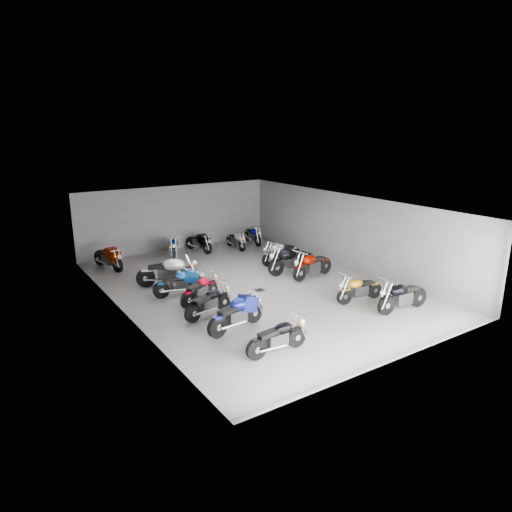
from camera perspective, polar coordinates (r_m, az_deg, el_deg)
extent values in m
plane|color=gray|center=(17.77, -0.43, -3.83)|extent=(14.00, 14.00, 0.00)
cube|color=gray|center=(23.35, -9.86, 4.76)|extent=(10.00, 0.10, 3.20)
cube|color=gray|center=(15.27, -16.40, -1.46)|extent=(0.10, 14.00, 3.20)
cube|color=gray|center=(20.38, 11.46, 3.09)|extent=(0.10, 14.00, 3.20)
cube|color=black|center=(16.96, -0.46, 6.48)|extent=(10.00, 14.00, 0.04)
cube|color=black|center=(17.37, 0.46, -4.27)|extent=(0.32, 0.32, 0.01)
cylinder|color=black|center=(13.02, 5.09, -10.05)|extent=(0.59, 0.12, 0.59)
cylinder|color=black|center=(12.31, 0.04, -11.58)|extent=(0.60, 0.14, 0.59)
cube|color=#2D2D30|center=(12.61, 2.65, -10.43)|extent=(0.60, 0.28, 0.37)
ellipsoid|color=black|center=(12.59, 3.43, -8.98)|extent=(0.63, 0.37, 0.33)
cube|color=black|center=(12.34, 1.52, -9.69)|extent=(0.57, 0.26, 0.17)
cylinder|color=black|center=(14.47, -0.29, -7.09)|extent=(0.68, 0.27, 0.67)
cylinder|color=black|center=(13.53, -4.84, -8.83)|extent=(0.69, 0.29, 0.67)
cube|color=#2D2D30|center=(13.95, -2.49, -7.54)|extent=(0.73, 0.45, 0.42)
ellipsoid|color=navy|center=(13.97, -1.81, -6.02)|extent=(0.78, 0.56, 0.38)
cube|color=black|center=(13.63, -3.53, -6.80)|extent=(0.68, 0.42, 0.19)
cylinder|color=black|center=(15.49, -4.11, -5.68)|extent=(0.61, 0.28, 0.60)
cylinder|color=black|center=(14.64, -7.90, -7.11)|extent=(0.62, 0.30, 0.60)
cube|color=#2D2D30|center=(15.02, -5.96, -6.05)|extent=(0.66, 0.43, 0.38)
ellipsoid|color=black|center=(15.05, -5.42, -4.77)|extent=(0.71, 0.53, 0.34)
cube|color=black|center=(14.74, -6.84, -5.42)|extent=(0.62, 0.41, 0.17)
cylinder|color=black|center=(16.73, -5.54, -4.09)|extent=(0.59, 0.36, 0.60)
cylinder|color=black|center=(15.76, -8.56, -5.46)|extent=(0.60, 0.37, 0.60)
cube|color=#2D2D30|center=(16.20, -7.01, -4.45)|extent=(0.67, 0.50, 0.37)
ellipsoid|color=#9E0018|center=(16.25, -6.59, -3.26)|extent=(0.73, 0.60, 0.33)
cube|color=black|center=(15.90, -7.72, -3.87)|extent=(0.62, 0.47, 0.17)
cylinder|color=black|center=(17.19, -7.33, -3.57)|extent=(0.62, 0.20, 0.61)
cylinder|color=black|center=(16.83, -11.76, -4.21)|extent=(0.62, 0.22, 0.61)
cube|color=#2D2D30|center=(16.97, -9.53, -3.59)|extent=(0.65, 0.36, 0.38)
ellipsoid|color=#14509A|center=(16.93, -8.90, -2.52)|extent=(0.69, 0.46, 0.34)
cube|color=black|center=(16.80, -10.56, -2.87)|extent=(0.61, 0.33, 0.17)
cylinder|color=black|center=(18.05, -8.38, -2.46)|extent=(0.73, 0.43, 0.73)
cylinder|color=black|center=(18.11, -13.62, -2.68)|extent=(0.74, 0.45, 0.73)
cube|color=#2D2D30|center=(18.03, -11.02, -2.23)|extent=(0.82, 0.61, 0.46)
ellipsoid|color=silver|center=(17.91, -10.28, -1.08)|extent=(0.90, 0.73, 0.41)
cube|color=black|center=(17.95, -12.24, -1.31)|extent=(0.77, 0.57, 0.21)
cylinder|color=black|center=(15.64, 15.96, -5.95)|extent=(0.67, 0.17, 0.66)
cylinder|color=black|center=(16.70, 19.59, -4.87)|extent=(0.67, 0.19, 0.66)
cube|color=#2D2D30|center=(16.12, 17.87, -5.05)|extent=(0.69, 0.35, 0.41)
ellipsoid|color=black|center=(15.85, 17.41, -4.10)|extent=(0.73, 0.46, 0.37)
cube|color=black|center=(16.27, 18.75, -3.87)|extent=(0.65, 0.33, 0.19)
cylinder|color=black|center=(16.21, 11.01, -4.97)|extent=(0.60, 0.17, 0.59)
cylinder|color=black|center=(17.05, 14.54, -4.15)|extent=(0.60, 0.19, 0.59)
cube|color=#2D2D30|center=(16.59, 12.84, -4.25)|extent=(0.63, 0.33, 0.37)
ellipsoid|color=#B87B11|center=(16.36, 12.36, -3.40)|extent=(0.66, 0.43, 0.33)
cube|color=black|center=(16.69, 13.67, -3.23)|extent=(0.59, 0.31, 0.17)
cylinder|color=black|center=(18.37, 5.48, -2.13)|extent=(0.68, 0.23, 0.67)
cylinder|color=black|center=(19.47, 8.56, -1.21)|extent=(0.69, 0.25, 0.67)
cube|color=#2D2D30|center=(18.88, 7.08, -1.35)|extent=(0.72, 0.41, 0.42)
ellipsoid|color=#780B00|center=(18.62, 6.64, -0.50)|extent=(0.77, 0.52, 0.38)
cube|color=black|center=(19.04, 7.78, -0.31)|extent=(0.67, 0.38, 0.19)
cylinder|color=black|center=(18.94, 2.53, -1.43)|extent=(0.73, 0.16, 0.73)
cylinder|color=black|center=(19.90, 6.42, -0.67)|extent=(0.73, 0.18, 0.73)
cube|color=#2D2D30|center=(19.38, 4.53, -0.72)|extent=(0.74, 0.35, 0.46)
ellipsoid|color=black|center=(19.13, 3.96, 0.21)|extent=(0.78, 0.46, 0.41)
cube|color=black|center=(19.50, 5.41, 0.34)|extent=(0.70, 0.33, 0.21)
cylinder|color=black|center=(20.20, 1.58, -0.42)|extent=(0.67, 0.19, 0.66)
cylinder|color=black|center=(21.15, 4.72, 0.27)|extent=(0.67, 0.21, 0.66)
cube|color=#2D2D30|center=(20.64, 3.19, 0.21)|extent=(0.70, 0.36, 0.41)
ellipsoid|color=#B2B2B7|center=(20.41, 2.72, 1.00)|extent=(0.74, 0.47, 0.37)
cube|color=black|center=(20.78, 3.89, 1.13)|extent=(0.65, 0.34, 0.19)
cylinder|color=black|center=(20.26, -16.90, -1.07)|extent=(0.30, 0.68, 0.66)
cylinder|color=black|center=(21.52, -18.99, -0.28)|extent=(0.32, 0.68, 0.66)
cube|color=#2D2D30|center=(20.86, -18.00, -0.39)|extent=(0.47, 0.73, 0.41)
ellipsoid|color=maroon|center=(20.58, -17.76, 0.38)|extent=(0.58, 0.79, 0.37)
cube|color=black|center=(21.06, -18.52, 0.54)|extent=(0.44, 0.68, 0.19)
cylinder|color=black|center=(21.26, -10.21, 0.14)|extent=(0.38, 0.65, 0.65)
cylinder|color=black|center=(22.69, -10.25, 1.12)|extent=(0.39, 0.66, 0.65)
cube|color=#2D2D30|center=(21.95, -10.24, 0.90)|extent=(0.54, 0.73, 0.41)
ellipsoid|color=navy|center=(21.65, -10.28, 1.59)|extent=(0.65, 0.80, 0.37)
cube|color=black|center=(22.19, -10.29, 1.83)|extent=(0.51, 0.68, 0.19)
cylinder|color=black|center=(22.30, -6.08, 0.99)|extent=(0.23, 0.63, 0.62)
cylinder|color=black|center=(23.39, -8.18, 1.61)|extent=(0.25, 0.63, 0.62)
cube|color=#2D2D30|center=(22.82, -7.16, 1.54)|extent=(0.40, 0.67, 0.39)
ellipsoid|color=black|center=(22.58, -6.87, 2.20)|extent=(0.50, 0.71, 0.35)
cube|color=black|center=(23.00, -7.64, 2.32)|extent=(0.37, 0.63, 0.18)
cylinder|color=black|center=(22.71, -1.76, 1.27)|extent=(0.14, 0.57, 0.57)
cylinder|color=black|center=(23.80, -3.28, 1.93)|extent=(0.15, 0.57, 0.57)
cube|color=#2D2D30|center=(23.23, -2.54, 1.82)|extent=(0.29, 0.58, 0.35)
ellipsoid|color=silver|center=(23.00, -2.32, 2.40)|extent=(0.38, 0.61, 0.32)
cube|color=black|center=(23.42, -2.88, 2.55)|extent=(0.27, 0.55, 0.16)
cylinder|color=black|center=(23.65, 0.27, 1.91)|extent=(0.22, 0.62, 0.60)
cylinder|color=black|center=(24.87, -1.02, 2.59)|extent=(0.24, 0.62, 0.60)
cube|color=#2D2D30|center=(24.23, -0.39, 2.48)|extent=(0.38, 0.65, 0.38)
ellipsoid|color=#080D94|center=(23.98, -0.19, 3.07)|extent=(0.48, 0.69, 0.34)
cube|color=black|center=(24.45, -0.68, 3.23)|extent=(0.35, 0.61, 0.17)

